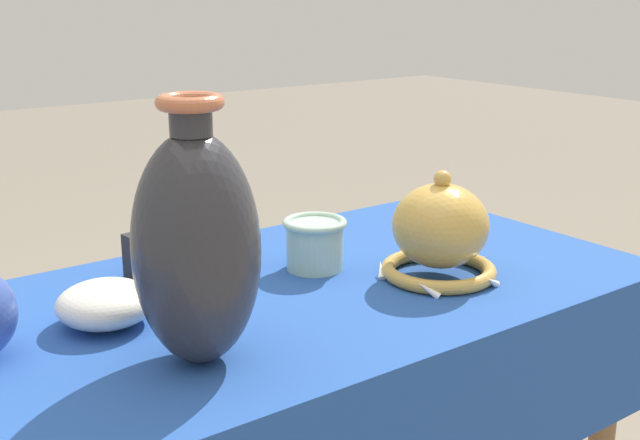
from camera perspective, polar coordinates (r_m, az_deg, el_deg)
The scene contains 6 objects.
display_table at distance 1.20m, azimuth -3.56°, elevation -9.09°, with size 1.21×0.58×0.69m.
vase_tall_bulbous at distance 0.94m, azimuth -8.78°, elevation -1.84°, with size 0.15×0.15×0.32m.
vase_dome_bell at distance 1.24m, azimuth 8.53°, elevation -1.02°, with size 0.19×0.19×0.17m.
mosaic_tile_box at distance 1.27m, azimuth -9.66°, elevation -2.39°, with size 0.16×0.14×0.07m.
cup_wide_celadon at distance 1.28m, azimuth -0.37°, elevation -1.57°, with size 0.10×0.10×0.08m.
bowl_shallow_ivory at distance 1.11m, azimuth -15.00°, elevation -5.77°, with size 0.13×0.13×0.06m, color white.
Camera 1 is at (-0.58, -0.93, 1.12)m, focal length 45.00 mm.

